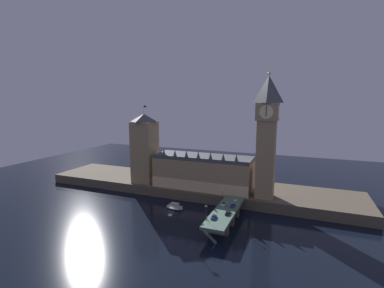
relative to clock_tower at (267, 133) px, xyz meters
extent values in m
plane|color=black|center=(-50.32, -26.70, -45.29)|extent=(400.00, 400.00, 0.00)
cube|color=brown|center=(-50.32, 12.30, -42.12)|extent=(220.00, 42.00, 6.34)
cube|color=#9E845B|center=(-40.98, 4.62, -29.30)|extent=(65.14, 21.64, 19.31)
cube|color=beige|center=(-40.98, -6.32, -35.48)|extent=(65.14, 0.20, 6.95)
cube|color=#42474C|center=(-40.98, 4.62, -18.44)|extent=(65.14, 19.91, 2.40)
cone|color=#42474C|center=(-65.41, -4.58, -15.12)|extent=(2.40, 2.40, 4.25)
cone|color=#42474C|center=(-57.27, -4.58, -15.12)|extent=(2.40, 2.40, 4.25)
cone|color=#42474C|center=(-49.12, -4.58, -15.12)|extent=(2.40, 2.40, 4.25)
cone|color=#42474C|center=(-40.98, -4.58, -15.12)|extent=(2.40, 2.40, 4.25)
cone|color=#42474C|center=(-32.84, -4.58, -15.12)|extent=(2.40, 2.40, 4.25)
cone|color=#42474C|center=(-24.70, -4.58, -15.12)|extent=(2.40, 2.40, 4.25)
cone|color=#42474C|center=(-16.55, -4.58, -15.12)|extent=(2.40, 2.40, 4.25)
cube|color=#9E845B|center=(0.00, 0.00, -15.76)|extent=(10.40, 10.40, 46.39)
cube|color=#9E845B|center=(0.00, 0.00, 12.48)|extent=(12.27, 12.27, 10.09)
cylinder|color=beige|center=(0.00, -6.26, 12.48)|extent=(7.71, 0.25, 7.71)
cylinder|color=beige|center=(0.00, 6.26, 12.48)|extent=(7.71, 0.25, 7.71)
cylinder|color=beige|center=(6.26, 0.00, 12.48)|extent=(0.25, 7.71, 7.71)
cylinder|color=beige|center=(-6.26, 0.00, 12.48)|extent=(0.25, 7.71, 7.71)
cube|color=black|center=(0.00, -6.45, 13.06)|extent=(0.36, 0.10, 5.78)
pyramid|color=#42474C|center=(0.00, 0.00, 25.30)|extent=(12.27, 12.27, 15.54)
sphere|color=gold|center=(0.00, 0.00, 33.87)|extent=(1.60, 1.60, 1.60)
cube|color=#9E845B|center=(-84.32, 2.36, -17.33)|extent=(15.13, 15.13, 43.24)
pyramid|color=#42474C|center=(-84.32, 2.36, 6.96)|extent=(15.43, 15.43, 5.35)
cylinder|color=#99999E|center=(-84.32, 2.36, 12.64)|extent=(0.24, 0.24, 6.00)
cube|color=navy|center=(-83.22, 2.36, 14.74)|extent=(2.00, 0.08, 1.20)
cube|color=#476656|center=(-15.82, -31.70, -38.55)|extent=(11.43, 46.00, 1.40)
cube|color=brown|center=(-15.82, -43.20, -42.27)|extent=(9.72, 3.20, 6.04)
cube|color=brown|center=(-15.82, -31.70, -42.27)|extent=(9.72, 3.20, 6.04)
cube|color=brown|center=(-15.82, -20.20, -42.27)|extent=(9.72, 3.20, 6.04)
cube|color=white|center=(-18.33, -24.86, -37.29)|extent=(1.87, 4.19, 0.77)
cube|color=black|center=(-18.33, -24.86, -36.69)|extent=(1.53, 1.89, 0.45)
cylinder|color=black|center=(-19.22, -23.56, -37.53)|extent=(0.22, 0.64, 0.64)
cylinder|color=black|center=(-17.45, -23.56, -37.53)|extent=(0.22, 0.64, 0.64)
cylinder|color=black|center=(-19.22, -26.16, -37.53)|extent=(0.22, 0.64, 0.64)
cylinder|color=black|center=(-17.45, -26.16, -37.53)|extent=(0.22, 0.64, 0.64)
cube|color=navy|center=(-18.33, -43.20, -37.29)|extent=(1.77, 4.78, 0.77)
cube|color=black|center=(-18.33, -43.20, -36.69)|extent=(1.45, 2.15, 0.45)
cylinder|color=black|center=(-19.17, -41.72, -37.53)|extent=(0.22, 0.64, 0.64)
cylinder|color=black|center=(-17.49, -41.72, -37.53)|extent=(0.22, 0.64, 0.64)
cylinder|color=black|center=(-19.17, -44.68, -37.53)|extent=(0.22, 0.64, 0.64)
cylinder|color=black|center=(-17.49, -44.68, -37.53)|extent=(0.22, 0.64, 0.64)
cube|color=black|center=(-13.30, -36.14, -37.33)|extent=(1.80, 4.28, 0.69)
cube|color=black|center=(-13.30, -36.14, -36.76)|extent=(1.48, 1.93, 0.45)
cylinder|color=black|center=(-12.45, -37.47, -37.53)|extent=(0.22, 0.64, 0.64)
cylinder|color=black|center=(-14.16, -37.47, -37.53)|extent=(0.22, 0.64, 0.64)
cylinder|color=black|center=(-12.45, -34.82, -37.53)|extent=(0.22, 0.64, 0.64)
cylinder|color=black|center=(-14.16, -34.82, -37.53)|extent=(0.22, 0.64, 0.64)
cube|color=navy|center=(-13.30, -25.54, -37.26)|extent=(1.89, 4.18, 0.83)
cube|color=black|center=(-13.30, -25.54, -36.63)|extent=(1.55, 1.88, 0.45)
cylinder|color=black|center=(-12.40, -26.83, -37.53)|extent=(0.22, 0.64, 0.64)
cylinder|color=black|center=(-14.20, -26.83, -37.53)|extent=(0.22, 0.64, 0.64)
cylinder|color=black|center=(-12.40, -24.24, -37.53)|extent=(0.22, 0.64, 0.64)
cylinder|color=black|center=(-14.20, -24.24, -37.53)|extent=(0.22, 0.64, 0.64)
cylinder|color=black|center=(-20.85, -45.88, -37.43)|extent=(0.28, 0.28, 0.85)
cylinder|color=gray|center=(-20.85, -45.88, -36.64)|extent=(0.38, 0.38, 0.71)
sphere|color=tan|center=(-20.85, -45.88, -36.17)|extent=(0.23, 0.23, 0.23)
cylinder|color=black|center=(-10.79, -30.63, -37.47)|extent=(0.28, 0.28, 0.77)
cylinder|color=black|center=(-10.79, -30.63, -36.75)|extent=(0.38, 0.38, 0.65)
sphere|color=tan|center=(-10.79, -30.63, -36.33)|extent=(0.21, 0.21, 0.21)
cylinder|color=#2D3333|center=(-21.25, -46.42, -37.60)|extent=(0.56, 0.56, 0.50)
cylinder|color=#2D3333|center=(-21.25, -46.42, -34.36)|extent=(0.18, 0.18, 5.98)
sphere|color=#F9E5A3|center=(-21.25, -46.42, -30.82)|extent=(0.60, 0.60, 0.60)
sphere|color=#F9E5A3|center=(-21.70, -46.42, -31.17)|extent=(0.44, 0.44, 0.44)
sphere|color=#F9E5A3|center=(-20.80, -46.42, -31.17)|extent=(0.44, 0.44, 0.44)
cylinder|color=#2D3333|center=(-10.39, -31.70, -37.60)|extent=(0.56, 0.56, 0.50)
cylinder|color=#2D3333|center=(-10.39, -31.70, -34.71)|extent=(0.18, 0.18, 5.28)
sphere|color=#F9E5A3|center=(-10.39, -31.70, -31.52)|extent=(0.60, 0.60, 0.60)
sphere|color=#F9E5A3|center=(-10.84, -31.70, -31.87)|extent=(0.44, 0.44, 0.44)
sphere|color=#F9E5A3|center=(-9.94, -31.70, -31.87)|extent=(0.44, 0.44, 0.44)
cylinder|color=#2D3333|center=(-21.25, -16.98, -37.60)|extent=(0.56, 0.56, 0.50)
cylinder|color=#2D3333|center=(-21.25, -16.98, -34.91)|extent=(0.18, 0.18, 4.89)
sphere|color=#F9E5A3|center=(-21.25, -16.98, -31.91)|extent=(0.60, 0.60, 0.60)
sphere|color=#F9E5A3|center=(-21.70, -16.98, -32.26)|extent=(0.44, 0.44, 0.44)
sphere|color=#F9E5A3|center=(-20.80, -16.98, -32.26)|extent=(0.44, 0.44, 0.44)
ellipsoid|color=white|center=(-48.86, -23.42, -44.37)|extent=(11.08, 5.32, 1.85)
cube|color=tan|center=(-48.86, -23.42, -43.52)|extent=(9.73, 4.33, 0.24)
cube|color=#B7B2A8|center=(-48.86, -23.42, -42.48)|extent=(5.05, 3.16, 1.85)
camera|label=1|loc=(19.50, -165.87, 18.72)|focal=26.00mm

